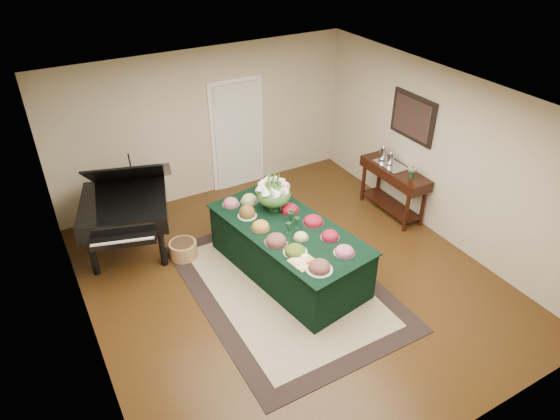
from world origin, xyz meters
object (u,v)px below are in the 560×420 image
buffet_table (288,250)px  mahogany_sideboard (394,178)px  floral_centerpiece (274,191)px  grand_piano (125,207)px

buffet_table → mahogany_sideboard: 2.50m
floral_centerpiece → grand_piano: 2.30m
floral_centerpiece → mahogany_sideboard: (2.37, 0.01, -0.43)m
buffet_table → floral_centerpiece: floral_centerpiece is taller
mahogany_sideboard → grand_piano: bearing=164.7°
buffet_table → floral_centerpiece: (0.06, 0.53, 0.71)m
buffet_table → grand_piano: size_ratio=1.47×
buffet_table → grand_piano: bearing=137.6°
buffet_table → floral_centerpiece: bearing=83.6°
grand_piano → mahogany_sideboard: (4.31, -1.18, -0.11)m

